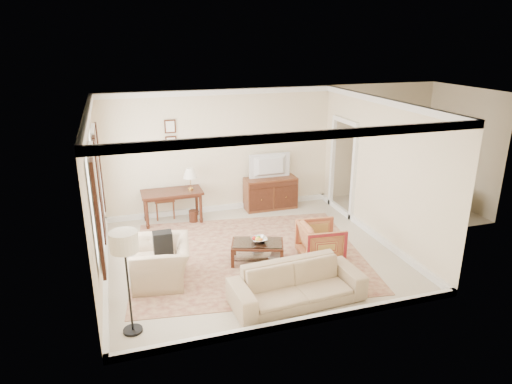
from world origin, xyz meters
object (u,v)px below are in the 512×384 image
sideboard (270,193)px  tv (271,159)px  sofa (297,278)px  coffee_table (257,247)px  writing_desk (172,196)px  club_armchair (161,256)px  striped_armchair (321,240)px

sideboard → tv: tv is taller
tv → sofa: (-0.97, -4.06, -0.85)m
coffee_table → sofa: 1.49m
sideboard → coffee_table: 2.85m
writing_desk → tv: (2.40, 0.14, 0.64)m
coffee_table → sideboard: bearing=65.9°
writing_desk → sofa: size_ratio=0.64×
sideboard → coffee_table: sideboard is taller
tv → writing_desk: bearing=3.4°
coffee_table → club_armchair: club_armchair is taller
coffee_table → sofa: sofa is taller
tv → coffee_table: size_ratio=0.89×
writing_desk → coffee_table: size_ratio=1.24×
coffee_table → striped_armchair: 1.21m
sofa → coffee_table: bearing=93.5°
sofa → tv: bearing=72.7°
tv → sofa: bearing=76.5°
tv → club_armchair: size_ratio=0.88×
sideboard → sofa: size_ratio=0.60×
sideboard → striped_armchair: striped_armchair is taller
writing_desk → tv: 2.49m
writing_desk → striped_armchair: bearing=-47.8°
striped_armchair → sofa: 1.59m
coffee_table → sofa: (0.19, -1.48, 0.11)m
sideboard → writing_desk: bearing=-176.1°
writing_desk → coffee_table: (1.24, -2.44, -0.32)m
coffee_table → club_armchair: (-1.78, -0.17, 0.17)m
sideboard → coffee_table: bearing=-114.1°
sideboard → club_armchair: 4.04m
writing_desk → sideboard: 2.42m
writing_desk → striped_armchair: striped_armchair is taller
striped_armchair → sofa: size_ratio=0.37×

